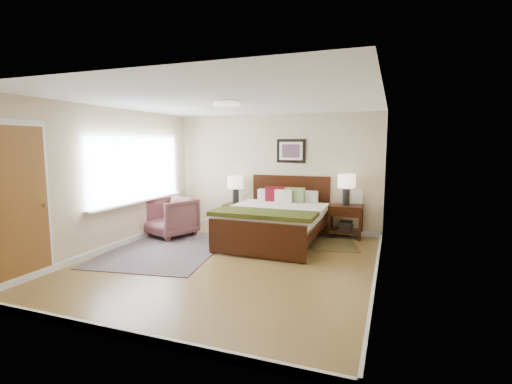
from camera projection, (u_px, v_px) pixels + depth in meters
floor at (228, 262)px, 5.87m from camera, size 5.00×5.00×0.00m
back_wall at (276, 173)px, 8.04m from camera, size 4.50×0.04×2.50m
front_wall at (112, 211)px, 3.39m from camera, size 4.50×0.04×2.50m
left_wall at (110, 179)px, 6.49m from camera, size 0.04×5.00×2.50m
right_wall at (381, 190)px, 4.93m from camera, size 0.04×5.00×2.50m
ceiling at (226, 101)px, 5.55m from camera, size 4.50×5.00×0.02m
window at (138, 170)px, 7.11m from camera, size 0.11×2.72×1.32m
door at (17, 204)px, 4.88m from camera, size 0.06×1.00×2.18m
ceil_fixture at (226, 104)px, 5.56m from camera, size 0.44×0.44×0.08m
bed at (276, 214)px, 7.00m from camera, size 1.80×2.19×1.18m
wall_art at (291, 151)px, 7.83m from camera, size 0.62×0.05×0.50m
nightstand_left at (235, 209)px, 8.20m from camera, size 0.46×0.42×0.55m
nightstand_right at (345, 218)px, 7.39m from camera, size 0.66×0.50×0.66m
lamp_left at (236, 185)px, 8.15m from camera, size 0.34×0.34×0.61m
lamp_right at (347, 184)px, 7.31m from camera, size 0.34×0.34×0.61m
armchair at (170, 217)px, 7.50m from camera, size 1.09×1.11×0.79m
rug_persian at (166, 249)px, 6.61m from camera, size 2.24×2.86×0.01m
rug_navy at (331, 242)px, 7.05m from camera, size 1.19×1.49×0.01m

